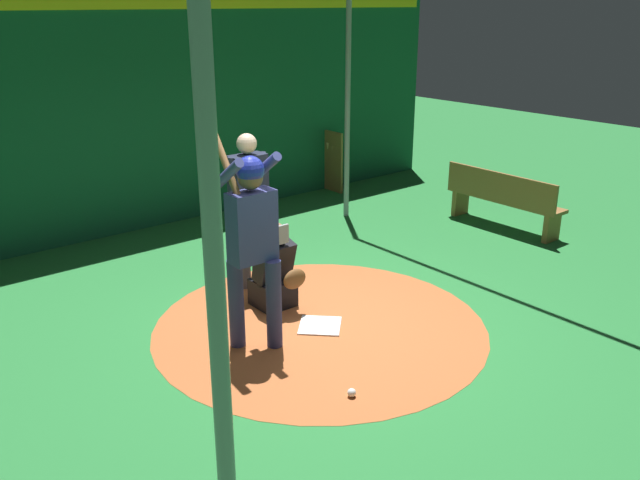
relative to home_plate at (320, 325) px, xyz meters
The scene contains 11 objects.
ground_plane 0.01m from the home_plate, ahead, with size 27.47×27.47×0.00m, color #287A38.
dirt_circle 0.01m from the home_plate, ahead, with size 3.42×3.42×0.01m, color #B76033.
home_plate is the anchor object (origin of this frame).
batter 1.36m from the home_plate, 97.89° to the right, with size 0.68×0.49×2.20m.
catcher 0.78m from the home_plate, behind, with size 0.58×0.40×0.98m.
umpire 1.68m from the home_plate, behind, with size 0.23×0.49×1.80m.
back_wall 4.48m from the home_plate, behind, with size 0.22×11.47×3.31m.
cage_frame 2.28m from the home_plate, ahead, with size 5.36×5.49×3.36m.
bat_rack 5.27m from the home_plate, 138.24° to the left, with size 0.58×0.20×1.05m.
bench 4.16m from the home_plate, 100.36° to the left, with size 1.85×0.36×0.85m.
baseball_0 1.32m from the home_plate, 27.79° to the right, with size 0.07×0.07×0.07m, color white.
Camera 1 is at (4.71, -3.89, 3.16)m, focal length 37.12 mm.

